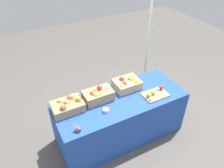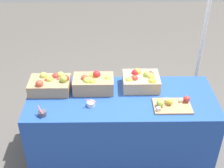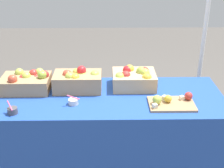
# 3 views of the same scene
# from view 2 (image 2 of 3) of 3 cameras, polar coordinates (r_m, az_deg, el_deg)

# --- Properties ---
(ground_plane) EXTENTS (10.00, 10.00, 0.00)m
(ground_plane) POSITION_cam_2_polar(r_m,az_deg,el_deg) (3.59, 1.55, -11.98)
(ground_plane) COLOR #56514C
(table) EXTENTS (1.90, 0.76, 0.74)m
(table) POSITION_cam_2_polar(r_m,az_deg,el_deg) (3.34, 1.64, -7.56)
(table) COLOR #234CAD
(table) RESTS_ON ground_plane
(apple_crate_left) EXTENTS (0.41, 0.28, 0.19)m
(apple_crate_left) POSITION_cam_2_polar(r_m,az_deg,el_deg) (3.22, -11.22, -0.02)
(apple_crate_left) COLOR tan
(apple_crate_left) RESTS_ON table
(apple_crate_middle) EXTENTS (0.41, 0.25, 0.21)m
(apple_crate_middle) POSITION_cam_2_polar(r_m,az_deg,el_deg) (3.16, -3.45, 0.21)
(apple_crate_middle) COLOR tan
(apple_crate_middle) RESTS_ON table
(apple_crate_right) EXTENTS (0.37, 0.30, 0.18)m
(apple_crate_right) POSITION_cam_2_polar(r_m,az_deg,el_deg) (3.22, 5.40, 0.65)
(apple_crate_right) COLOR tan
(apple_crate_right) RESTS_ON table
(cutting_board_front) EXTENTS (0.36, 0.25, 0.09)m
(cutting_board_front) POSITION_cam_2_polar(r_m,az_deg,el_deg) (3.02, 10.92, -3.70)
(cutting_board_front) COLOR tan
(cutting_board_front) RESTS_ON table
(sample_bowl_near) EXTENTS (0.08, 0.09, 0.10)m
(sample_bowl_near) POSITION_cam_2_polar(r_m,az_deg,el_deg) (2.94, -12.72, -5.26)
(sample_bowl_near) COLOR #4C4C51
(sample_bowl_near) RESTS_ON table
(sample_bowl_mid) EXTENTS (0.10, 0.08, 0.10)m
(sample_bowl_mid) POSITION_cam_2_polar(r_m,az_deg,el_deg) (2.99, -3.89, -3.65)
(sample_bowl_mid) COLOR silver
(sample_bowl_mid) RESTS_ON table
(tent_pole) EXTENTS (0.04, 0.04, 2.01)m
(tent_pole) POSITION_cam_2_polar(r_m,az_deg,el_deg) (3.78, 16.36, 7.84)
(tent_pole) COLOR white
(tent_pole) RESTS_ON ground_plane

